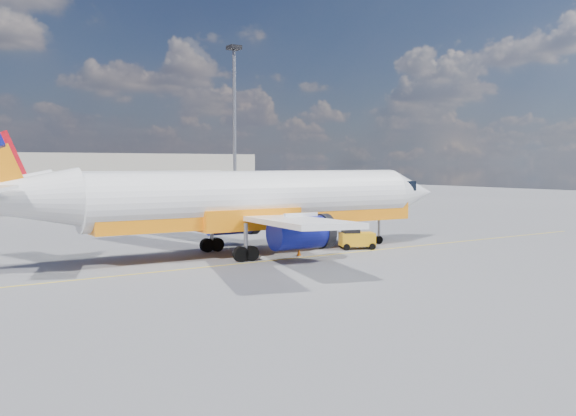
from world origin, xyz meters
TOP-DOWN VIEW (x-y plane):
  - ground at (0.00, 0.00)m, footprint 240.00×240.00m
  - taxi_line at (0.00, 3.00)m, footprint 70.00×0.15m
  - terminal_main at (5.00, 75.00)m, footprint 70.00×14.00m
  - main_jet at (1.89, 6.26)m, footprint 37.01×29.25m
  - second_jet at (9.68, 48.44)m, footprint 34.09×26.91m
  - gse_tug at (10.58, 4.30)m, footprint 2.88×2.44m
  - traffic_cone at (4.93, 3.60)m, footprint 0.36×0.36m
  - floodlight_mast at (21.23, 41.83)m, footprint 1.58×1.58m

SIDE VIEW (x-z plane):
  - ground at x=0.00m, z-range 0.00..0.00m
  - taxi_line at x=0.00m, z-range 0.00..0.01m
  - traffic_cone at x=4.93m, z-range -0.01..0.50m
  - gse_tug at x=10.58m, z-range -0.05..1.76m
  - second_jet at x=9.68m, z-range -1.72..8.61m
  - main_jet at x=1.89m, z-range -1.87..9.35m
  - terminal_main at x=5.00m, z-range 0.00..8.00m
  - floodlight_mast at x=21.23m, z-range 2.16..23.85m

